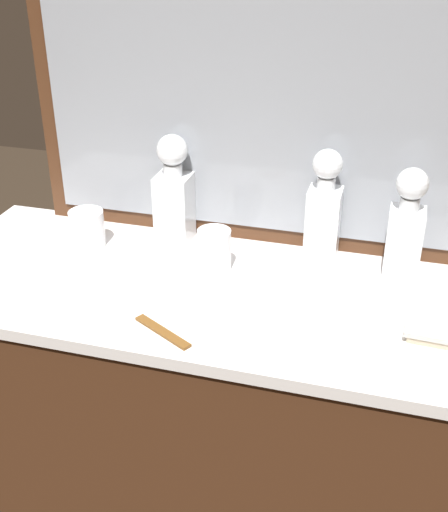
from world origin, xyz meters
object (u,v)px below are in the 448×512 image
at_px(crystal_decanter_right, 404,237).
at_px(silver_brush_far_right, 442,336).
at_px(crystal_decanter_left, 323,219).
at_px(crystal_decanter_front, 174,199).
at_px(tortoiseshell_comb, 163,332).
at_px(crystal_tumbler_left, 214,252).
at_px(crystal_tumbler_front, 87,230).

distance_m(crystal_decanter_right, silver_brush_far_right, 0.25).
distance_m(crystal_decanter_right, crystal_decanter_left, 0.19).
relative_size(crystal_decanter_right, crystal_decanter_front, 0.98).
distance_m(crystal_decanter_left, tortoiseshell_comb, 0.47).
height_order(crystal_decanter_right, tortoiseshell_comb, crystal_decanter_right).
bearing_deg(crystal_decanter_right, crystal_decanter_front, 174.29).
xyz_separation_m(silver_brush_far_right, tortoiseshell_comb, (-0.53, -0.12, -0.01)).
xyz_separation_m(crystal_decanter_right, crystal_tumbler_left, (-0.41, -0.06, -0.06)).
bearing_deg(crystal_tumbler_front, crystal_tumbler_left, -5.67).
distance_m(crystal_decanter_front, tortoiseshell_comb, 0.42).
distance_m(crystal_tumbler_left, silver_brush_far_right, 0.53).
bearing_deg(crystal_tumbler_front, silver_brush_far_right, -12.63).
relative_size(crystal_tumbler_front, silver_brush_far_right, 0.61).
xyz_separation_m(crystal_tumbler_left, tortoiseshell_comb, (-0.03, -0.27, -0.04)).
distance_m(crystal_decanter_front, crystal_decanter_left, 0.37).
bearing_deg(crystal_decanter_right, crystal_tumbler_left, -171.17).
bearing_deg(crystal_decanter_front, crystal_decanter_right, -5.71).
bearing_deg(silver_brush_far_right, crystal_tumbler_left, 162.94).
relative_size(crystal_decanter_left, crystal_tumbler_front, 3.08).
distance_m(crystal_tumbler_front, crystal_tumbler_left, 0.33).
distance_m(crystal_decanter_front, crystal_tumbler_front, 0.22).
bearing_deg(crystal_decanter_right, tortoiseshell_comb, -142.48).
xyz_separation_m(crystal_decanter_left, silver_brush_far_right, (0.27, -0.26, -0.10)).
height_order(crystal_decanter_right, crystal_tumbler_front, crystal_decanter_right).
bearing_deg(crystal_decanter_right, crystal_decanter_left, 167.78).
bearing_deg(crystal_decanter_front, crystal_decanter_left, -2.41).
xyz_separation_m(crystal_decanter_front, crystal_tumbler_front, (-0.20, -0.09, -0.07)).
bearing_deg(silver_brush_far_right, tortoiseshell_comb, -167.42).
bearing_deg(crystal_tumbler_left, tortoiseshell_comb, -95.41).
height_order(crystal_decanter_right, silver_brush_far_right, crystal_decanter_right).
relative_size(crystal_decanter_right, crystal_tumbler_left, 2.69).
bearing_deg(crystal_tumbler_left, silver_brush_far_right, -17.06).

